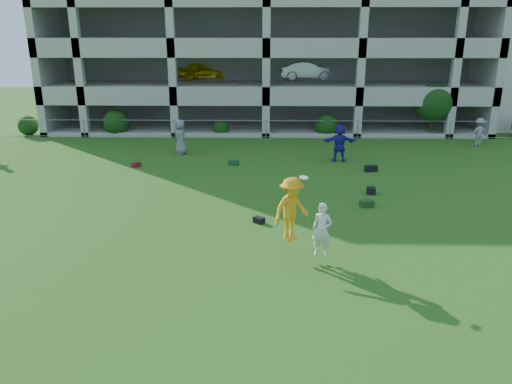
{
  "coord_description": "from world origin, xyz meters",
  "views": [
    {
      "loc": [
        0.0,
        -13.35,
        6.66
      ],
      "look_at": [
        -0.32,
        3.0,
        1.4
      ],
      "focal_mm": 35.0,
      "sensor_mm": 36.0,
      "label": 1
    }
  ],
  "objects_px": {
    "parking_garage": "(266,40)",
    "crate_d": "(371,191)",
    "bystander_f": "(479,132)",
    "bystander_c": "(181,137)",
    "bystander_d": "(339,143)",
    "frisbee_contest": "(297,213)"
  },
  "relations": [
    {
      "from": "crate_d",
      "to": "frisbee_contest",
      "type": "bearing_deg",
      "value": -119.38
    },
    {
      "from": "bystander_d",
      "to": "frisbee_contest",
      "type": "bearing_deg",
      "value": 75.55
    },
    {
      "from": "bystander_c",
      "to": "crate_d",
      "type": "xyz_separation_m",
      "value": [
        9.38,
        -7.2,
        -0.83
      ]
    },
    {
      "from": "frisbee_contest",
      "to": "bystander_d",
      "type": "bearing_deg",
      "value": 76.12
    },
    {
      "from": "frisbee_contest",
      "to": "parking_garage",
      "type": "xyz_separation_m",
      "value": [
        -0.95,
        26.93,
        4.54
      ]
    },
    {
      "from": "bystander_c",
      "to": "bystander_f",
      "type": "height_order",
      "value": "bystander_c"
    },
    {
      "from": "frisbee_contest",
      "to": "parking_garage",
      "type": "height_order",
      "value": "parking_garage"
    },
    {
      "from": "bystander_c",
      "to": "crate_d",
      "type": "relative_size",
      "value": 5.63
    },
    {
      "from": "parking_garage",
      "to": "bystander_f",
      "type": "bearing_deg",
      "value": -39.93
    },
    {
      "from": "bystander_f",
      "to": "bystander_d",
      "type": "bearing_deg",
      "value": 15.28
    },
    {
      "from": "bystander_d",
      "to": "frisbee_contest",
      "type": "distance_m",
      "value": 12.5
    },
    {
      "from": "bystander_c",
      "to": "parking_garage",
      "type": "bearing_deg",
      "value": 142.12
    },
    {
      "from": "bystander_c",
      "to": "frisbee_contest",
      "type": "relative_size",
      "value": 0.82
    },
    {
      "from": "parking_garage",
      "to": "crate_d",
      "type": "bearing_deg",
      "value": -77.49
    },
    {
      "from": "frisbee_contest",
      "to": "bystander_f",
      "type": "bearing_deg",
      "value": 53.26
    },
    {
      "from": "bystander_d",
      "to": "bystander_c",
      "type": "bearing_deg",
      "value": -10.16
    },
    {
      "from": "crate_d",
      "to": "parking_garage",
      "type": "bearing_deg",
      "value": 102.51
    },
    {
      "from": "bystander_c",
      "to": "bystander_f",
      "type": "bearing_deg",
      "value": 79.98
    },
    {
      "from": "bystander_f",
      "to": "crate_d",
      "type": "relative_size",
      "value": 4.88
    },
    {
      "from": "bystander_f",
      "to": "parking_garage",
      "type": "height_order",
      "value": "parking_garage"
    },
    {
      "from": "bystander_d",
      "to": "crate_d",
      "type": "relative_size",
      "value": 5.79
    },
    {
      "from": "bystander_f",
      "to": "bystander_c",
      "type": "bearing_deg",
      "value": -0.52
    }
  ]
}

